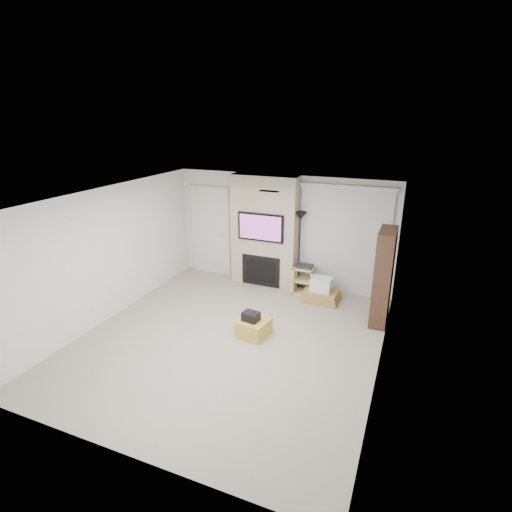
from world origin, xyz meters
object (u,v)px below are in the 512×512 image
at_px(av_stand, 304,278).
at_px(bookshelf, 383,277).
at_px(floor_lamp, 300,229).
at_px(box_stack, 321,292).
at_px(ottoman, 254,327).

distance_m(av_stand, bookshelf, 1.89).
xyz_separation_m(floor_lamp, bookshelf, (1.85, -0.83, -0.50)).
bearing_deg(av_stand, bookshelf, -22.08).
bearing_deg(av_stand, box_stack, -28.44).
height_order(ottoman, floor_lamp, floor_lamp).
distance_m(ottoman, bookshelf, 2.56).
bearing_deg(floor_lamp, av_stand, -40.27).
relative_size(ottoman, bookshelf, 0.28).
distance_m(ottoman, box_stack, 1.99).
height_order(ottoman, bookshelf, bookshelf).
height_order(av_stand, box_stack, av_stand).
relative_size(floor_lamp, box_stack, 2.29).
height_order(floor_lamp, box_stack, floor_lamp).
bearing_deg(box_stack, bookshelf, -19.65).
distance_m(ottoman, floor_lamp, 2.56).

